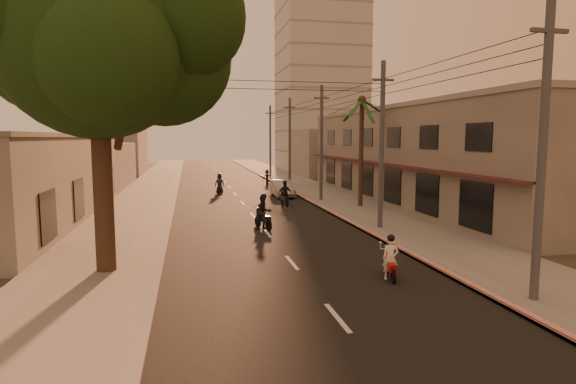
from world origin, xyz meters
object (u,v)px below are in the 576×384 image
broadleaf_tree (109,38)px  scooter_far_b (267,178)px  scooter_red (390,259)px  scooter_far_a (220,185)px  parked_car (282,189)px  scooter_mid_b (285,194)px  palm_tree (362,106)px  scooter_mid_a (264,213)px

broadleaf_tree → scooter_far_b: bearing=71.3°
scooter_red → scooter_far_a: 27.51m
broadleaf_tree → scooter_red: bearing=-17.5°
scooter_far_a → parked_car: 5.97m
scooter_mid_b → scooter_far_a: scooter_mid_b is taller
palm_tree → scooter_mid_a: (-8.02, -6.74, -6.25)m
broadleaf_tree → palm_tree: (14.61, 13.86, -1.33)m
palm_tree → parked_car: 10.52m
broadleaf_tree → parked_car: 24.64m
scooter_far_b → parked_car: 10.99m
scooter_mid_a → scooter_far_a: size_ratio=1.05×
broadleaf_tree → palm_tree: size_ratio=1.48×
scooter_far_b → scooter_mid_a: bearing=-91.3°
scooter_mid_a → palm_tree: bearing=23.5°
broadleaf_tree → scooter_mid_a: (6.59, 7.11, -7.57)m
scooter_red → scooter_mid_b: size_ratio=0.86×
scooter_mid_a → parked_car: bearing=58.4°
scooter_mid_b → parked_car: bearing=77.0°
scooter_red → parked_car: scooter_red is taller
scooter_red → scooter_far_a: (-4.25, 27.18, 0.12)m
scooter_mid_b → scooter_far_a: 9.37m
palm_tree → scooter_far_a: (-9.33, 10.32, -6.31)m
scooter_mid_a → scooter_mid_b: size_ratio=1.03×
palm_tree → scooter_far_a: bearing=132.1°
scooter_red → scooter_mid_b: bearing=101.9°
scooter_mid_a → scooter_far_b: 25.20m
palm_tree → scooter_red: 18.75m
scooter_red → scooter_far_b: size_ratio=1.01×
scooter_mid_b → scooter_mid_a: bearing=-112.4°
parked_car → broadleaf_tree: bearing=-115.8°
scooter_far_a → scooter_mid_a: bearing=-77.7°
scooter_far_b → parked_car: size_ratio=0.38×
scooter_mid_b → scooter_red: bearing=-93.8°
scooter_red → scooter_mid_a: 10.54m
palm_tree → parked_car: size_ratio=1.91×
scooter_mid_b → parked_car: size_ratio=0.45×
broadleaf_tree → parked_car: bearing=63.8°
scooter_mid_a → scooter_far_b: size_ratio=1.22×
palm_tree → scooter_far_a: 15.28m
broadleaf_tree → scooter_far_b: size_ratio=7.46×
scooter_far_a → scooter_far_b: 9.54m
scooter_red → scooter_far_a: scooter_far_a is taller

